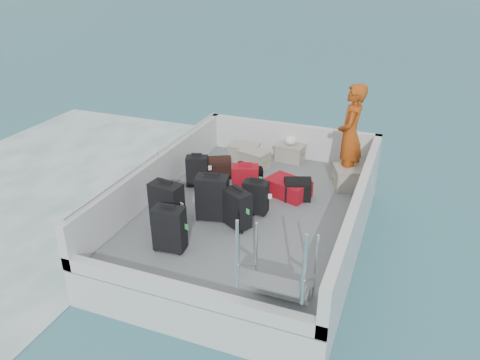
% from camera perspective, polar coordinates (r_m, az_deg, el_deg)
% --- Properties ---
extents(ground, '(160.00, 160.00, 0.00)m').
position_cam_1_polar(ground, '(8.17, 1.30, -7.31)').
color(ground, '#1C5364').
rests_on(ground, ground).
extents(wake_foam, '(10.00, 10.00, 0.00)m').
position_cam_1_polar(wake_foam, '(10.58, -23.94, -1.51)').
color(wake_foam, white).
rests_on(wake_foam, ground).
extents(ferry_hull, '(3.60, 5.00, 0.60)m').
position_cam_1_polar(ferry_hull, '(8.01, 1.33, -5.51)').
color(ferry_hull, silver).
rests_on(ferry_hull, ground).
extents(deck, '(3.30, 4.70, 0.02)m').
position_cam_1_polar(deck, '(7.85, 1.35, -3.59)').
color(deck, slate).
rests_on(deck, ferry_hull).
extents(deck_fittings, '(3.60, 5.00, 0.90)m').
position_cam_1_polar(deck_fittings, '(7.31, 3.08, -2.62)').
color(deck_fittings, silver).
rests_on(deck_fittings, deck).
extents(suitcase_0, '(0.53, 0.35, 0.76)m').
position_cam_1_polar(suitcase_0, '(7.23, -8.90, -3.18)').
color(suitcase_0, black).
rests_on(suitcase_0, deck).
extents(suitcase_2, '(0.45, 0.35, 0.57)m').
position_cam_1_polar(suitcase_2, '(8.55, -5.24, 1.09)').
color(suitcase_2, black).
rests_on(suitcase_2, deck).
extents(suitcase_3, '(0.47, 0.31, 0.68)m').
position_cam_1_polar(suitcase_3, '(6.72, -8.60, -5.98)').
color(suitcase_3, black).
rests_on(suitcase_3, deck).
extents(suitcase_4, '(0.55, 0.40, 0.74)m').
position_cam_1_polar(suitcase_4, '(7.41, -3.38, -2.21)').
color(suitcase_4, black).
rests_on(suitcase_4, deck).
extents(suitcase_5, '(0.51, 0.40, 0.62)m').
position_cam_1_polar(suitcase_5, '(8.02, 0.64, -0.33)').
color(suitcase_5, maroon).
rests_on(suitcase_5, deck).
extents(suitcase_6, '(0.52, 0.45, 0.61)m').
position_cam_1_polar(suitcase_6, '(7.21, -0.38, -3.56)').
color(suitcase_6, black).
rests_on(suitcase_6, deck).
extents(suitcase_7, '(0.41, 0.24, 0.57)m').
position_cam_1_polar(suitcase_7, '(7.60, 1.91, -2.16)').
color(suitcase_7, black).
rests_on(suitcase_7, deck).
extents(suitcase_8, '(0.86, 0.71, 0.29)m').
position_cam_1_polar(suitcase_8, '(8.25, 5.86, -0.95)').
color(suitcase_8, maroon).
rests_on(suitcase_8, deck).
extents(duffel_0, '(0.57, 0.49, 0.32)m').
position_cam_1_polar(duffel_0, '(8.91, -2.69, 1.39)').
color(duffel_0, black).
rests_on(duffel_0, deck).
extents(duffel_1, '(0.49, 0.38, 0.32)m').
position_cam_1_polar(duffel_1, '(8.58, 1.08, 0.41)').
color(duffel_1, black).
rests_on(duffel_1, deck).
extents(duffel_2, '(0.53, 0.44, 0.32)m').
position_cam_1_polar(duffel_2, '(8.14, 6.99, -1.29)').
color(duffel_2, black).
rests_on(duffel_2, deck).
extents(crate_0, '(0.56, 0.39, 0.33)m').
position_cam_1_polar(crate_0, '(9.58, 0.51, 3.27)').
color(crate_0, '#9E988A').
rests_on(crate_0, deck).
extents(crate_1, '(0.62, 0.50, 0.33)m').
position_cam_1_polar(crate_1, '(9.30, 1.76, 2.52)').
color(crate_1, '#9E988A').
rests_on(crate_1, deck).
extents(crate_2, '(0.57, 0.41, 0.33)m').
position_cam_1_polar(crate_2, '(9.65, 6.13, 3.27)').
color(crate_2, '#9E988A').
rests_on(crate_2, deck).
extents(crate_3, '(0.74, 0.63, 0.38)m').
position_cam_1_polar(crate_3, '(8.69, 13.54, 0.18)').
color(crate_3, '#9E988A').
rests_on(crate_3, deck).
extents(yellow_bag, '(0.28, 0.26, 0.22)m').
position_cam_1_polar(yellow_bag, '(9.35, 13.57, 1.53)').
color(yellow_bag, yellow).
rests_on(yellow_bag, deck).
extents(white_bag, '(0.24, 0.24, 0.18)m').
position_cam_1_polar(white_bag, '(9.56, 6.20, 4.67)').
color(white_bag, white).
rests_on(white_bag, crate_2).
extents(passenger, '(0.46, 0.70, 1.87)m').
position_cam_1_polar(passenger, '(8.56, 13.27, 5.28)').
color(passenger, orange).
rests_on(passenger, deck).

